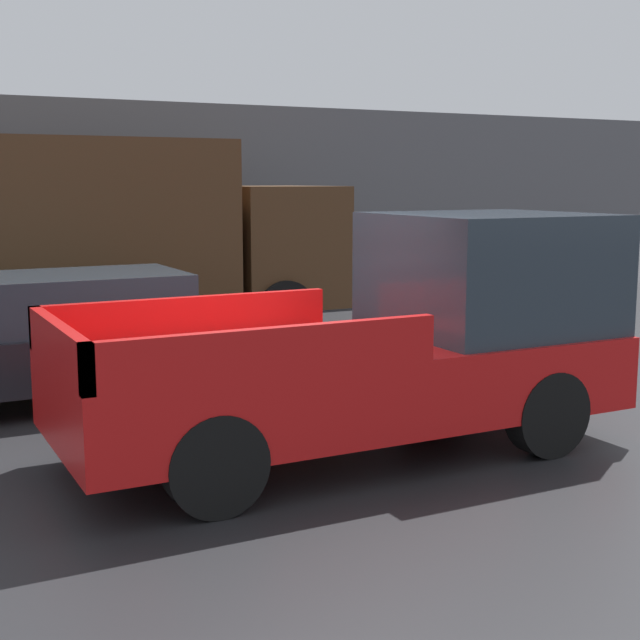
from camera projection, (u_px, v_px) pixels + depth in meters
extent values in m
plane|color=#232326|center=(275.00, 447.00, 8.50)|extent=(60.00, 60.00, 0.00)
cube|color=#56565B|center=(71.00, 211.00, 15.94)|extent=(28.00, 0.15, 3.95)
cube|color=red|center=(345.00, 379.00, 8.19)|extent=(5.22, 2.08, 0.68)
cube|color=#28333D|center=(488.00, 272.00, 8.78)|extent=(1.98, 1.96, 1.15)
cube|color=red|center=(186.00, 317.00, 8.44)|extent=(2.87, 0.10, 0.38)
cube|color=red|center=(272.00, 352.00, 6.71)|extent=(2.87, 0.10, 0.38)
cube|color=red|center=(58.00, 346.00, 6.95)|extent=(0.10, 2.08, 0.38)
cylinder|color=black|center=(433.00, 375.00, 9.78)|extent=(0.80, 0.26, 0.80)
cylinder|color=black|center=(547.00, 413.00, 8.16)|extent=(0.80, 0.26, 0.80)
cylinder|color=black|center=(145.00, 409.00, 8.31)|extent=(0.80, 0.26, 0.80)
cylinder|color=black|center=(215.00, 464.00, 6.69)|extent=(0.80, 0.26, 0.80)
cube|color=black|center=(68.00, 352.00, 10.20)|extent=(4.31, 1.81, 0.58)
cube|color=#28333D|center=(77.00, 300.00, 10.17)|extent=(2.37, 1.60, 0.60)
cylinder|color=black|center=(160.00, 351.00, 11.55)|extent=(0.65, 0.22, 0.65)
cylinder|color=black|center=(203.00, 374.00, 10.13)|extent=(0.65, 0.22, 0.65)
cube|color=#472D19|center=(273.00, 245.00, 14.93)|extent=(1.79, 2.38, 1.96)
cube|color=#472D19|center=(14.00, 230.00, 13.01)|extent=(6.17, 2.51, 2.65)
cylinder|color=black|center=(231.00, 295.00, 15.92)|extent=(0.98, 0.30, 0.98)
cylinder|color=black|center=(284.00, 311.00, 13.95)|extent=(0.98, 0.30, 0.98)
cube|color=gold|center=(92.00, 292.00, 15.99)|extent=(0.45, 0.40, 1.06)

